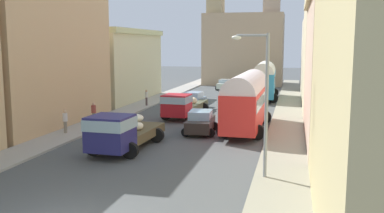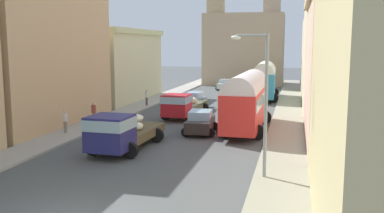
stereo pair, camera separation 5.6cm
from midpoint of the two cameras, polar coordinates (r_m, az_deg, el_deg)
ground_plane at (r=40.84m, az=2.43°, el=-0.41°), size 154.00×154.00×0.00m
sidewalk_left at (r=42.80m, az=-7.14°, el=0.03°), size 2.50×70.00×0.14m
sidewalk_right at (r=40.10m, az=12.65°, el=-0.67°), size 2.50×70.00×0.14m
building_left_1 at (r=34.29m, az=-19.37°, el=7.23°), size 4.61×14.10×11.63m
building_left_2 at (r=47.90m, az=-9.92°, el=5.45°), size 6.05×14.26×7.77m
building_right_1 at (r=28.89m, az=20.48°, el=4.68°), size 5.96×14.06×9.19m
building_right_2 at (r=43.11m, az=18.36°, el=8.67°), size 6.01×13.96×13.49m
building_right_3 at (r=55.80m, az=16.63°, el=6.28°), size 4.40×9.82×9.11m
distant_church at (r=66.49m, az=6.87°, el=8.06°), size 11.85×7.23×17.08m
parked_bus_0 at (r=30.92m, az=7.22°, el=1.08°), size 3.28×9.73×4.16m
parked_bus_1 at (r=48.77m, az=9.57°, el=3.68°), size 3.34×8.87×4.21m
cargo_truck_0 at (r=24.89m, az=-9.55°, el=-3.26°), size 3.26×6.96×2.33m
cargo_truck_1 at (r=35.97m, az=-1.33°, el=0.23°), size 3.12×7.65×2.17m
car_0 at (r=41.31m, az=0.12°, el=0.82°), size 2.44×3.94×1.62m
car_1 at (r=58.58m, az=4.44°, el=2.93°), size 2.42×3.84×1.45m
car_2 at (r=29.86m, az=1.08°, el=-2.07°), size 2.47×4.00×1.60m
car_3 at (r=48.32m, az=6.46°, el=1.83°), size 2.48×3.85×1.55m
pedestrian_0 at (r=33.64m, az=-12.99°, el=-0.75°), size 0.45×0.45×1.77m
pedestrian_1 at (r=42.71m, az=-6.11°, el=1.25°), size 0.40×0.40×1.70m
pedestrian_2 at (r=30.60m, az=-16.57°, el=-1.80°), size 0.46×0.46×1.73m
streetlamp_near at (r=19.43m, az=9.17°, el=1.65°), size 1.69×0.28×6.65m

